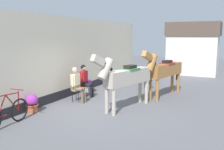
% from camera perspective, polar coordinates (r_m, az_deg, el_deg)
% --- Properties ---
extents(ground_plane, '(40.00, 40.00, 0.00)m').
position_cam_1_polar(ground_plane, '(11.52, 5.76, -4.04)').
color(ground_plane, slate).
extents(pub_facade_wall, '(0.34, 14.00, 3.40)m').
position_cam_1_polar(pub_facade_wall, '(11.14, -9.29, 3.46)').
color(pub_facade_wall, beige).
rests_on(pub_facade_wall, ground_plane).
extents(distant_cottage, '(3.40, 2.60, 3.50)m').
position_cam_1_polar(distant_cottage, '(17.90, 18.28, 6.03)').
color(distant_cottage, silver).
rests_on(distant_cottage, ground_plane).
extents(seated_visitor_near, '(0.61, 0.49, 1.39)m').
position_cam_1_polar(seated_visitor_near, '(9.80, -8.18, -1.76)').
color(seated_visitor_near, gold).
rests_on(seated_visitor_near, ground_plane).
extents(seated_visitor_far, '(0.61, 0.49, 1.39)m').
position_cam_1_polar(seated_visitor_far, '(10.59, -6.25, -0.92)').
color(seated_visitor_far, red).
rests_on(seated_visitor_far, ground_plane).
extents(saddled_horse_near, '(1.05, 2.93, 2.06)m').
position_cam_1_polar(saddled_horse_near, '(8.70, 3.27, -0.49)').
color(saddled_horse_near, '#B2A899').
rests_on(saddled_horse_near, ground_plane).
extents(saddled_horse_far, '(0.99, 2.94, 2.06)m').
position_cam_1_polar(saddled_horse_far, '(10.71, 12.04, 1.11)').
color(saddled_horse_far, '#9E6B38').
rests_on(saddled_horse_far, ground_plane).
extents(flower_planter_near, '(0.43, 0.43, 0.64)m').
position_cam_1_polar(flower_planter_near, '(8.87, -18.02, -6.19)').
color(flower_planter_near, '#A85638').
rests_on(flower_planter_near, ground_plane).
extents(flower_planter_far, '(0.43, 0.43, 0.64)m').
position_cam_1_polar(flower_planter_far, '(11.62, -5.70, -2.24)').
color(flower_planter_far, beige).
rests_on(flower_planter_far, ground_plane).
extents(leaning_bicycle, '(0.50, 1.76, 1.02)m').
position_cam_1_polar(leaning_bicycle, '(7.76, -23.28, -8.18)').
color(leaning_bicycle, black).
rests_on(leaning_bicycle, ground_plane).
extents(spare_stool_white, '(0.32, 0.32, 0.46)m').
position_cam_1_polar(spare_stool_white, '(12.31, 8.69, -1.35)').
color(spare_stool_white, white).
rests_on(spare_stool_white, ground_plane).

